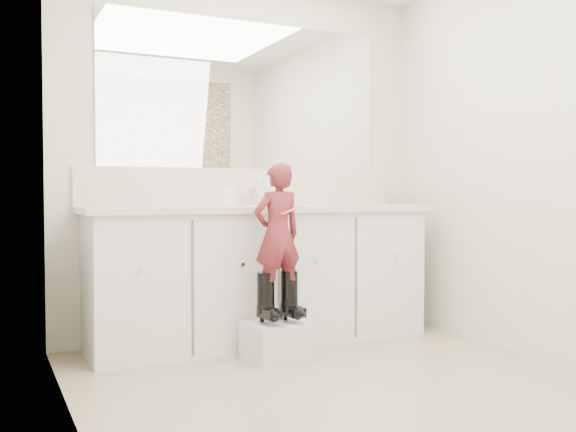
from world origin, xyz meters
TOP-DOWN VIEW (x-y plane):
  - floor at (0.00, 0.00)m, footprint 3.00×3.00m
  - wall_back at (0.00, 1.50)m, footprint 2.60×0.00m
  - wall_left at (-1.30, 0.00)m, footprint 0.00×3.00m
  - wall_right at (1.30, 0.00)m, footprint 0.00×3.00m
  - vanity_cabinet at (0.00, 1.23)m, footprint 2.20×0.55m
  - countertop at (0.00, 1.21)m, footprint 2.28×0.58m
  - backsplash at (0.00, 1.49)m, footprint 2.28×0.03m
  - mirror at (0.00, 1.49)m, footprint 2.00×0.02m
  - faucet at (0.00, 1.38)m, footprint 0.08×0.08m
  - cup at (0.20, 1.15)m, footprint 0.11×0.11m
  - soap_bottle at (-0.25, 1.15)m, footprint 0.09×0.09m
  - step_stool at (-0.10, 0.75)m, footprint 0.38×0.33m
  - boot_left at (-0.18, 0.75)m, footprint 0.13×0.20m
  - boot_right at (-0.03, 0.75)m, footprint 0.13×0.20m
  - toddler at (-0.10, 0.75)m, footprint 0.32×0.22m
  - toothbrush at (-0.03, 0.71)m, footprint 0.14×0.03m

SIDE VIEW (x-z plane):
  - floor at x=0.00m, z-range 0.00..0.00m
  - step_stool at x=-0.10m, z-range 0.00..0.22m
  - boot_left at x=-0.18m, z-range 0.22..0.52m
  - boot_right at x=-0.03m, z-range 0.22..0.52m
  - vanity_cabinet at x=0.00m, z-range 0.00..0.85m
  - toddler at x=-0.10m, z-range 0.32..1.14m
  - countertop at x=0.00m, z-range 0.85..0.89m
  - toothbrush at x=-0.03m, z-range 0.85..0.90m
  - cup at x=0.20m, z-range 0.89..0.97m
  - faucet at x=0.00m, z-range 0.89..0.99m
  - soap_bottle at x=-0.25m, z-range 0.89..1.06m
  - backsplash at x=0.00m, z-range 0.89..1.14m
  - wall_back at x=0.00m, z-range -0.10..2.50m
  - wall_left at x=-1.30m, z-range -0.30..2.70m
  - wall_right at x=1.30m, z-range -0.30..2.70m
  - mirror at x=0.00m, z-range 1.14..2.14m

